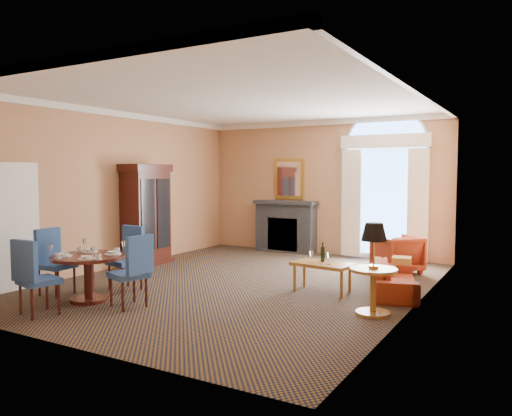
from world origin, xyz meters
The scene contains 12 objects.
ground centered at (0.00, 0.00, 0.00)m, with size 7.50×7.50×0.00m, color black.
room_envelope centered at (-0.03, 0.67, 2.51)m, with size 6.04×7.52×3.45m.
armoire centered at (-2.72, 0.54, 1.03)m, with size 0.61×1.08×2.13m.
dining_table centered at (-1.34, -2.24, 0.53)m, with size 1.12×1.12×0.90m.
dining_chair_north centered at (-1.41, -1.32, 0.60)m, with size 0.55×0.55×1.06m.
dining_chair_south centered at (-1.36, -3.19, 0.60)m, with size 0.56×0.56×1.06m.
dining_chair_east centered at (-0.50, -2.17, 0.60)m, with size 0.60×0.60×1.06m.
dining_chair_west centered at (-2.21, -2.21, 0.60)m, with size 0.51×0.50×1.06m.
sofa centered at (2.55, 0.56, 0.25)m, with size 1.68×0.66×0.49m, color #9B351C.
armchair centered at (2.15, 2.29, 0.37)m, with size 0.78×0.80×0.73m, color #9B351C.
coffee_table centered at (1.50, 0.06, 0.45)m, with size 1.02×0.66×0.81m.
side_table centered at (2.60, -0.80, 0.78)m, with size 0.64×0.64×1.24m.
Camera 1 is at (4.56, -7.44, 1.94)m, focal length 35.00 mm.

